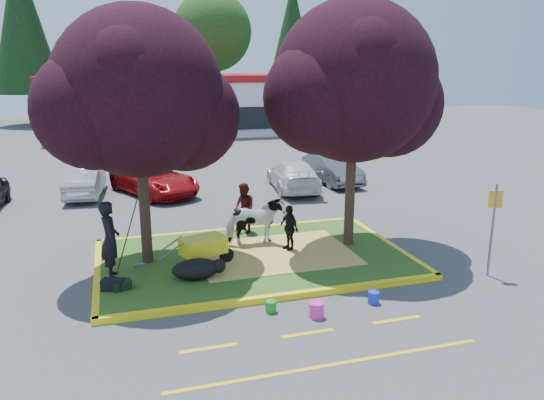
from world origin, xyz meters
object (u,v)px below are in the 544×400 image
object	(u,v)px
bucket_pink	(317,310)
sign_post	(493,220)
handler	(110,240)
cow	(255,222)
bucket_blue	(373,297)
bucket_green	(271,307)
calf	(196,269)
wheelbarrow	(204,246)
car_silver	(85,182)

from	to	relation	value
bucket_pink	sign_post	bearing A→B (deg)	9.99
handler	cow	bearing A→B (deg)	-79.42
bucket_pink	bucket_blue	bearing A→B (deg)	10.38
bucket_green	handler	bearing A→B (deg)	140.95
calf	bucket_green	distance (m)	2.37
handler	wheelbarrow	world-z (taller)	handler
bucket_green	car_silver	xyz separation A→B (m)	(-4.24, 12.09, 0.47)
calf	bucket_green	size ratio (longest dim) A/B	4.49
calf	cow	bearing A→B (deg)	24.11
handler	sign_post	bearing A→B (deg)	-110.76
cow	car_silver	world-z (taller)	cow
handler	car_silver	distance (m)	9.50
sign_post	bucket_green	distance (m)	6.03
cow	bucket_green	distance (m)	4.01
cow	bucket_green	xyz separation A→B (m)	(-0.70, -3.88, -0.72)
handler	bucket_pink	bearing A→B (deg)	-134.23
cow	bucket_pink	distance (m)	4.46
calf	sign_post	xyz separation A→B (m)	(7.19, -1.58, 1.07)
bucket_blue	bucket_pink	bearing A→B (deg)	-169.62
calf	bucket_green	world-z (taller)	calf
bucket_pink	cow	bearing A→B (deg)	92.15
bucket_green	bucket_blue	bearing A→B (deg)	-5.98
cow	handler	world-z (taller)	handler
handler	bucket_green	xyz separation A→B (m)	(3.27, -2.65, -0.98)
handler	wheelbarrow	size ratio (longest dim) A/B	0.97
wheelbarrow	bucket_blue	distance (m)	4.53
calf	car_silver	distance (m)	10.56
cow	bucket_green	size ratio (longest dim) A/B	6.42
bucket_green	calf	bearing A→B (deg)	124.20
car_silver	cow	bearing A→B (deg)	126.87
calf	wheelbarrow	distance (m)	0.96
wheelbarrow	bucket_blue	world-z (taller)	wheelbarrow
bucket_green	cow	bearing A→B (deg)	79.86
cow	handler	size ratio (longest dim) A/B	0.86
bucket_pink	wheelbarrow	bearing A→B (deg)	118.89
handler	bucket_green	bearing A→B (deg)	-135.79
bucket_green	bucket_blue	xyz separation A→B (m)	(2.34, -0.24, 0.01)
sign_post	bucket_pink	xyz separation A→B (m)	(-5.01, -0.88, -1.30)
wheelbarrow	car_silver	size ratio (longest dim) A/B	0.55
sign_post	car_silver	bearing A→B (deg)	147.75
handler	bucket_blue	distance (m)	6.38
wheelbarrow	bucket_blue	size ratio (longest dim) A/B	7.18
sign_post	bucket_blue	size ratio (longest dim) A/B	8.65
bucket_blue	handler	bearing A→B (deg)	152.68
bucket_pink	bucket_blue	distance (m)	1.50
calf	bucket_blue	world-z (taller)	calf
wheelbarrow	bucket_pink	bearing A→B (deg)	-81.52
cow	handler	bearing A→B (deg)	107.36
handler	bucket_pink	xyz separation A→B (m)	(4.13, -3.17, -0.95)
handler	bucket_blue	bearing A→B (deg)	-124.05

